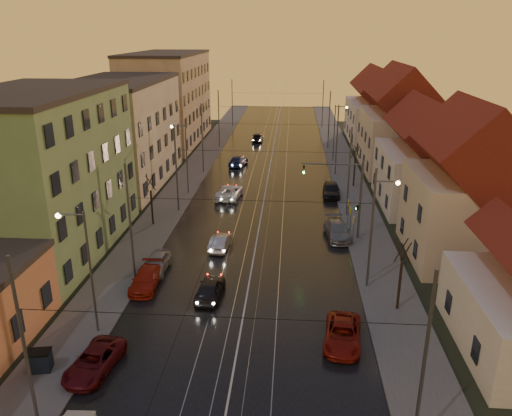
% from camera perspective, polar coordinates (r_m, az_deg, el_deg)
% --- Properties ---
extents(ground, '(160.00, 160.00, 0.00)m').
position_cam_1_polar(ground, '(29.76, -2.34, -16.84)').
color(ground, black).
rests_on(ground, ground).
extents(road, '(16.00, 120.00, 0.04)m').
position_cam_1_polar(road, '(66.22, 1.50, 4.18)').
color(road, black).
rests_on(road, ground).
extents(sidewalk_left, '(4.00, 120.00, 0.15)m').
position_cam_1_polar(sidewalk_left, '(67.38, -7.05, 4.36)').
color(sidewalk_left, '#4C4C4C').
rests_on(sidewalk_left, ground).
extents(sidewalk_right, '(4.00, 120.00, 0.15)m').
position_cam_1_polar(sidewalk_right, '(66.52, 10.15, 3.99)').
color(sidewalk_right, '#4C4C4C').
rests_on(sidewalk_right, ground).
extents(tram_rail_0, '(0.06, 120.00, 0.03)m').
position_cam_1_polar(tram_rail_0, '(66.34, -0.41, 4.24)').
color(tram_rail_0, gray).
rests_on(tram_rail_0, road).
extents(tram_rail_1, '(0.06, 120.00, 0.03)m').
position_cam_1_polar(tram_rail_1, '(66.25, 0.83, 4.22)').
color(tram_rail_1, gray).
rests_on(tram_rail_1, road).
extents(tram_rail_2, '(0.06, 120.00, 0.03)m').
position_cam_1_polar(tram_rail_2, '(66.18, 2.16, 4.19)').
color(tram_rail_2, gray).
rests_on(tram_rail_2, road).
extents(tram_rail_3, '(0.06, 120.00, 0.03)m').
position_cam_1_polar(tram_rail_3, '(66.15, 3.41, 4.16)').
color(tram_rail_3, gray).
rests_on(tram_rail_3, road).
extents(apartment_left_1, '(10.00, 18.00, 13.00)m').
position_cam_1_polar(apartment_left_1, '(44.34, -23.44, 3.40)').
color(apartment_left_1, '#5D7D50').
rests_on(apartment_left_1, ground).
extents(apartment_left_2, '(10.00, 20.00, 12.00)m').
position_cam_1_polar(apartment_left_2, '(62.35, -15.18, 8.18)').
color(apartment_left_2, tan).
rests_on(apartment_left_2, ground).
extents(apartment_left_3, '(10.00, 24.00, 14.00)m').
position_cam_1_polar(apartment_left_3, '(84.93, -10.01, 12.14)').
color(apartment_left_3, '#8D795A').
rests_on(apartment_left_3, ground).
extents(house_right_1, '(8.67, 10.20, 10.80)m').
position_cam_1_polar(house_right_1, '(43.02, 23.10, 1.51)').
color(house_right_1, beige).
rests_on(house_right_1, ground).
extents(house_right_2, '(9.18, 12.24, 9.20)m').
position_cam_1_polar(house_right_2, '(55.21, 18.90, 4.92)').
color(house_right_2, silver).
rests_on(house_right_2, ground).
extents(house_right_3, '(9.18, 14.28, 11.50)m').
position_cam_1_polar(house_right_3, '(69.26, 16.04, 9.02)').
color(house_right_3, beige).
rests_on(house_right_3, ground).
extents(house_right_4, '(9.18, 16.32, 10.00)m').
position_cam_1_polar(house_right_4, '(86.84, 13.69, 10.74)').
color(house_right_4, silver).
rests_on(house_right_4, ground).
extents(catenary_pole_l_0, '(0.16, 0.16, 9.00)m').
position_cam_1_polar(catenary_pole_l_0, '(24.92, -24.92, -14.37)').
color(catenary_pole_l_0, '#595B60').
rests_on(catenary_pole_l_0, ground).
extents(catenary_pole_r_0, '(0.16, 0.16, 9.00)m').
position_cam_1_polar(catenary_pole_r_0, '(22.84, 18.62, -16.80)').
color(catenary_pole_r_0, '#595B60').
rests_on(catenary_pole_r_0, ground).
extents(catenary_pole_l_1, '(0.16, 0.16, 9.00)m').
position_cam_1_polar(catenary_pole_l_1, '(37.13, -14.18, -1.78)').
color(catenary_pole_l_1, '#595B60').
rests_on(catenary_pole_l_1, ground).
extents(catenary_pole_r_1, '(0.16, 0.16, 9.00)m').
position_cam_1_polar(catenary_pole_r_1, '(35.77, 13.04, -2.52)').
color(catenary_pole_r_1, '#595B60').
rests_on(catenary_pole_r_1, ground).
extents(catenary_pole_l_2, '(0.16, 0.16, 9.00)m').
position_cam_1_polar(catenary_pole_l_2, '(50.85, -9.09, 4.38)').
color(catenary_pole_l_2, '#595B60').
rests_on(catenary_pole_l_2, ground).
extents(catenary_pole_r_2, '(0.16, 0.16, 9.00)m').
position_cam_1_polar(catenary_pole_r_2, '(49.87, 10.60, 3.98)').
color(catenary_pole_r_2, '#595B60').
rests_on(catenary_pole_r_2, ground).
extents(catenary_pole_l_3, '(0.16, 0.16, 9.00)m').
position_cam_1_polar(catenary_pole_l_3, '(65.14, -6.16, 7.87)').
color(catenary_pole_l_3, '#595B60').
rests_on(catenary_pole_l_3, ground).
extents(catenary_pole_r_3, '(0.16, 0.16, 9.00)m').
position_cam_1_polar(catenary_pole_r_3, '(64.38, 9.23, 7.59)').
color(catenary_pole_r_3, '#595B60').
rests_on(catenary_pole_r_3, ground).
extents(catenary_pole_l_4, '(0.16, 0.16, 9.00)m').
position_cam_1_polar(catenary_pole_l_4, '(79.69, -4.27, 10.08)').
color(catenary_pole_l_4, '#595B60').
rests_on(catenary_pole_l_4, ground).
extents(catenary_pole_r_4, '(0.16, 0.16, 9.00)m').
position_cam_1_polar(catenary_pole_r_4, '(79.07, 8.35, 9.85)').
color(catenary_pole_r_4, '#595B60').
rests_on(catenary_pole_r_4, ground).
extents(catenary_pole_l_5, '(0.16, 0.16, 9.00)m').
position_cam_1_polar(catenary_pole_l_5, '(97.34, -2.73, 11.85)').
color(catenary_pole_l_5, '#595B60').
rests_on(catenary_pole_l_5, ground).
extents(catenary_pole_r_5, '(0.16, 0.16, 9.00)m').
position_cam_1_polar(catenary_pole_r_5, '(96.83, 7.64, 11.66)').
color(catenary_pole_r_5, '#595B60').
rests_on(catenary_pole_r_5, ground).
extents(street_lamp_0, '(1.75, 0.32, 8.00)m').
position_cam_1_polar(street_lamp_0, '(31.16, -19.01, -5.76)').
color(street_lamp_0, '#595B60').
rests_on(street_lamp_0, ground).
extents(street_lamp_1, '(1.75, 0.32, 8.00)m').
position_cam_1_polar(street_lamp_1, '(36.63, 13.65, -1.38)').
color(street_lamp_1, '#595B60').
rests_on(street_lamp_1, ground).
extents(street_lamp_2, '(1.75, 0.32, 8.00)m').
position_cam_1_polar(street_lamp_2, '(56.54, -8.26, 6.37)').
color(street_lamp_2, '#595B60').
rests_on(street_lamp_2, ground).
extents(street_lamp_3, '(1.75, 0.32, 8.00)m').
position_cam_1_polar(street_lamp_3, '(71.19, 9.20, 9.05)').
color(street_lamp_3, '#595B60').
rests_on(street_lamp_3, ground).
extents(traffic_light_mast, '(5.30, 0.32, 7.20)m').
position_cam_1_polar(traffic_light_mast, '(44.05, 10.61, 2.03)').
color(traffic_light_mast, '#595B60').
rests_on(traffic_light_mast, ground).
extents(bare_tree_0, '(1.09, 1.09, 5.11)m').
position_cam_1_polar(bare_tree_0, '(48.13, -11.86, 0.81)').
color(bare_tree_0, black).
rests_on(bare_tree_0, ground).
extents(bare_tree_1, '(1.09, 1.09, 5.11)m').
position_cam_1_polar(bare_tree_1, '(34.21, 16.18, -7.58)').
color(bare_tree_1, black).
rests_on(bare_tree_1, ground).
extents(bare_tree_2, '(1.09, 1.09, 5.11)m').
position_cam_1_polar(bare_tree_2, '(60.19, 11.21, 4.65)').
color(bare_tree_2, black).
rests_on(bare_tree_2, ground).
extents(driving_car_0, '(1.88, 4.18, 1.39)m').
position_cam_1_polar(driving_car_0, '(35.39, -5.28, -9.13)').
color(driving_car_0, black).
rests_on(driving_car_0, ground).
extents(driving_car_1, '(1.69, 4.01, 1.29)m').
position_cam_1_polar(driving_car_1, '(42.78, -4.08, -3.88)').
color(driving_car_1, '#ACABB1').
rests_on(driving_car_1, ground).
extents(driving_car_2, '(2.90, 5.40, 1.44)m').
position_cam_1_polar(driving_car_2, '(55.57, -3.06, 1.85)').
color(driving_car_2, silver).
rests_on(driving_car_2, ground).
extents(driving_car_3, '(2.58, 5.06, 1.41)m').
position_cam_1_polar(driving_car_3, '(69.10, -2.04, 5.42)').
color(driving_car_3, '#18224A').
rests_on(driving_car_3, ground).
extents(driving_car_4, '(1.76, 4.28, 1.45)m').
position_cam_1_polar(driving_car_4, '(84.57, 0.16, 8.09)').
color(driving_car_4, black).
rests_on(driving_car_4, ground).
extents(parked_left_1, '(2.61, 4.63, 1.22)m').
position_cam_1_polar(parked_left_1, '(29.89, -17.98, -16.30)').
color(parked_left_1, '#500D14').
rests_on(parked_left_1, ground).
extents(parked_left_2, '(1.98, 4.53, 1.30)m').
position_cam_1_polar(parked_left_2, '(37.46, -12.46, -7.91)').
color(parked_left_2, '#A21F10').
rests_on(parked_left_2, ground).
extents(parked_left_3, '(1.66, 4.09, 1.39)m').
position_cam_1_polar(parked_left_3, '(39.60, -11.29, -6.16)').
color(parked_left_3, '#A6A6AC').
rests_on(parked_left_3, ground).
extents(parked_right_0, '(2.68, 4.82, 1.27)m').
position_cam_1_polar(parked_right_0, '(31.02, 9.88, -14.02)').
color(parked_right_0, maroon).
rests_on(parked_right_0, ground).
extents(parked_right_1, '(2.49, 5.07, 1.42)m').
position_cam_1_polar(parked_right_1, '(45.51, 9.29, -2.52)').
color(parked_right_1, gray).
rests_on(parked_right_1, ground).
extents(parked_right_2, '(1.95, 4.62, 1.56)m').
position_cam_1_polar(parked_right_2, '(56.66, 8.61, 2.07)').
color(parked_right_2, black).
rests_on(parked_right_2, ground).
extents(dumpster, '(1.33, 1.01, 1.10)m').
position_cam_1_polar(dumpster, '(30.73, -23.48, -15.77)').
color(dumpster, black).
rests_on(dumpster, sidewalk_left).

